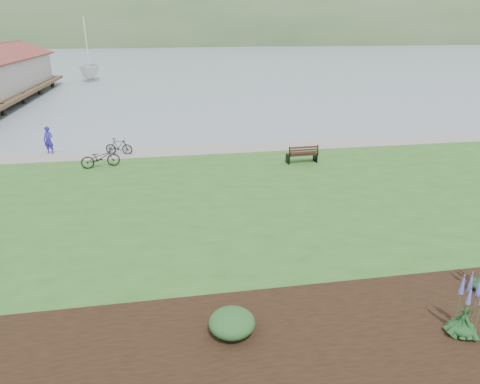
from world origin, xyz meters
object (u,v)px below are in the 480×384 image
(park_bench, at_px, (302,154))
(bicycle_a, at_px, (100,158))
(sailboat, at_px, (91,81))
(person, at_px, (48,138))

(park_bench, distance_m, bicycle_a, 10.44)
(park_bench, height_order, sailboat, sailboat)
(sailboat, bearing_deg, person, -83.44)
(person, relative_size, sailboat, 0.07)
(park_bench, distance_m, person, 14.13)
(bicycle_a, bearing_deg, park_bench, -109.22)
(park_bench, bearing_deg, sailboat, 108.92)
(bicycle_a, height_order, sailboat, sailboat)
(sailboat, bearing_deg, bicycle_a, -79.54)
(park_bench, bearing_deg, person, 160.63)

